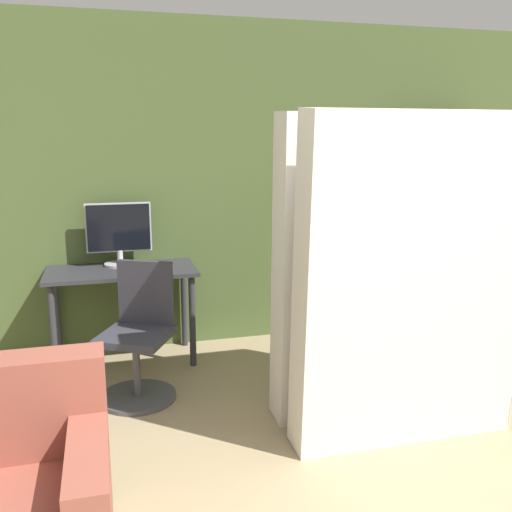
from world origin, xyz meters
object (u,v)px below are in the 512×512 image
mattress_near (414,283)px  bookshelf (421,229)px  armchair (2,505)px  office_chair (139,344)px  monitor (119,233)px  mattress_far (381,268)px

mattress_near → bookshelf: bearing=58.1°
armchair → bookshelf: bearing=35.9°
office_chair → mattress_near: 1.88m
mattress_near → armchair: size_ratio=2.25×
mattress_near → monitor: bearing=130.9°
monitor → bookshelf: bearing=0.6°
armchair → office_chair: bearing=67.2°
mattress_far → armchair: (-2.13, -0.94, -0.64)m
bookshelf → mattress_far: bearing=-128.6°
mattress_near → mattress_far: size_ratio=1.00×
mattress_near → mattress_far: 0.40m
mattress_far → armchair: size_ratio=2.25×
armchair → monitor: bearing=76.3°
office_chair → bookshelf: 2.80m
bookshelf → mattress_far: 1.82m
monitor → bookshelf: size_ratio=0.26×
office_chair → mattress_far: size_ratio=0.49×
office_chair → armchair: 1.66m
monitor → armchair: bearing=-103.7°
mattress_far → mattress_near: bearing=-90.0°
monitor → office_chair: monitor is taller
office_chair → bookshelf: bearing=17.6°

